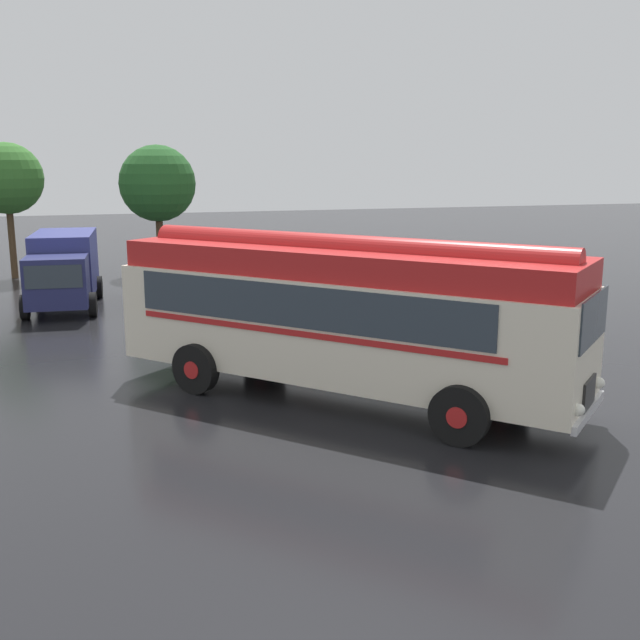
{
  "coord_description": "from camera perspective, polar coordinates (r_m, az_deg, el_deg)",
  "views": [
    {
      "loc": [
        -5.63,
        -14.63,
        4.95
      ],
      "look_at": [
        -0.53,
        1.28,
        1.4
      ],
      "focal_mm": 42.0,
      "sensor_mm": 36.0,
      "label": 1
    }
  ],
  "objects": [
    {
      "name": "car_mid_left",
      "position": [
        27.4,
        -6.16,
        3.32
      ],
      "size": [
        2.21,
        4.32,
        1.66
      ],
      "color": "black",
      "rests_on": "ground"
    },
    {
      "name": "car_mid_right",
      "position": [
        28.78,
        -1.24,
        3.8
      ],
      "size": [
        2.27,
        4.35,
        1.66
      ],
      "color": "maroon",
      "rests_on": "ground"
    },
    {
      "name": "box_van",
      "position": [
        27.41,
        -18.95,
        3.83
      ],
      "size": [
        2.67,
        5.9,
        2.5
      ],
      "color": "navy",
      "rests_on": "ground"
    },
    {
      "name": "tree_left_of_centre",
      "position": [
        34.71,
        -22.71,
        9.95
      ],
      "size": [
        3.01,
        3.01,
        5.75
      ],
      "color": "#4C3823",
      "rests_on": "ground"
    },
    {
      "name": "tree_centre",
      "position": [
        34.21,
        -12.4,
        10.04
      ],
      "size": [
        3.36,
        3.36,
        5.68
      ],
      "color": "#4C3823",
      "rests_on": "ground"
    },
    {
      "name": "car_near_left",
      "position": [
        26.93,
        -12.06,
        2.97
      ],
      "size": [
        2.05,
        4.24,
        1.66
      ],
      "color": "#B7BABF",
      "rests_on": "ground"
    },
    {
      "name": "ground_plane",
      "position": [
        16.43,
        3.12,
        -5.55
      ],
      "size": [
        120.0,
        120.0,
        0.0
      ],
      "primitive_type": "plane",
      "color": "black"
    },
    {
      "name": "traffic_cone",
      "position": [
        15.91,
        14.16,
        -5.47
      ],
      "size": [
        0.36,
        0.36,
        0.55
      ],
      "primitive_type": "cone",
      "color": "orange",
      "rests_on": "ground"
    },
    {
      "name": "vintage_bus",
      "position": [
        15.58,
        1.72,
        0.68
      ],
      "size": [
        8.53,
        9.15,
        3.49
      ],
      "color": "silver",
      "rests_on": "ground"
    }
  ]
}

